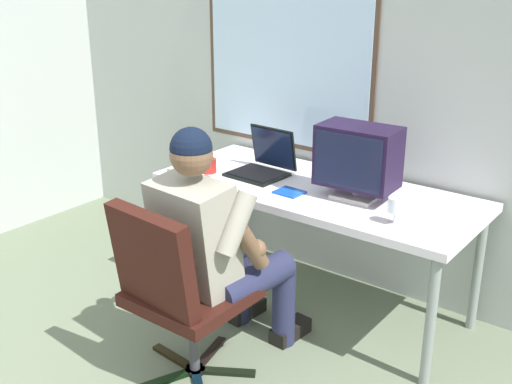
{
  "coord_description": "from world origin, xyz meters",
  "views": [
    {
      "loc": [
        1.59,
        -0.6,
        1.9
      ],
      "look_at": [
        -0.19,
        1.73,
        0.81
      ],
      "focal_mm": 44.59,
      "sensor_mm": 36.0,
      "label": 1
    }
  ],
  "objects_px": {
    "wine_glass": "(395,207)",
    "laptop": "(264,162)",
    "crt_monitor": "(358,157)",
    "cd_case": "(289,192)",
    "office_chair": "(175,285)",
    "person_seated": "(216,243)",
    "desk": "(316,197)",
    "coffee_mug": "(209,166)"
  },
  "relations": [
    {
      "from": "desk",
      "to": "person_seated",
      "type": "relative_size",
      "value": 1.46
    },
    {
      "from": "office_chair",
      "to": "crt_monitor",
      "type": "relative_size",
      "value": 2.19
    },
    {
      "from": "laptop",
      "to": "wine_glass",
      "type": "bearing_deg",
      "value": -13.65
    },
    {
      "from": "crt_monitor",
      "to": "coffee_mug",
      "type": "distance_m",
      "value": 0.91
    },
    {
      "from": "person_seated",
      "to": "coffee_mug",
      "type": "distance_m",
      "value": 0.8
    },
    {
      "from": "wine_glass",
      "to": "laptop",
      "type": "bearing_deg",
      "value": 166.35
    },
    {
      "from": "desk",
      "to": "person_seated",
      "type": "bearing_deg",
      "value": -96.9
    },
    {
      "from": "desk",
      "to": "cd_case",
      "type": "relative_size",
      "value": 12.18
    },
    {
      "from": "office_chair",
      "to": "person_seated",
      "type": "relative_size",
      "value": 0.75
    },
    {
      "from": "wine_glass",
      "to": "cd_case",
      "type": "height_order",
      "value": "wine_glass"
    },
    {
      "from": "desk",
      "to": "office_chair",
      "type": "height_order",
      "value": "office_chair"
    },
    {
      "from": "office_chair",
      "to": "crt_monitor",
      "type": "height_order",
      "value": "crt_monitor"
    },
    {
      "from": "office_chair",
      "to": "desk",
      "type": "bearing_deg",
      "value": 83.87
    },
    {
      "from": "office_chair",
      "to": "person_seated",
      "type": "height_order",
      "value": "person_seated"
    },
    {
      "from": "desk",
      "to": "laptop",
      "type": "bearing_deg",
      "value": 176.54
    },
    {
      "from": "desk",
      "to": "crt_monitor",
      "type": "relative_size",
      "value": 4.28
    },
    {
      "from": "cd_case",
      "to": "coffee_mug",
      "type": "distance_m",
      "value": 0.57
    },
    {
      "from": "office_chair",
      "to": "cd_case",
      "type": "xyz_separation_m",
      "value": [
        0.04,
        0.84,
        0.21
      ]
    },
    {
      "from": "office_chair",
      "to": "coffee_mug",
      "type": "distance_m",
      "value": 1.02
    },
    {
      "from": "person_seated",
      "to": "wine_glass",
      "type": "bearing_deg",
      "value": 39.55
    },
    {
      "from": "person_seated",
      "to": "laptop",
      "type": "distance_m",
      "value": 0.83
    },
    {
      "from": "person_seated",
      "to": "laptop",
      "type": "relative_size",
      "value": 3.78
    },
    {
      "from": "office_chair",
      "to": "laptop",
      "type": "height_order",
      "value": "laptop"
    },
    {
      "from": "laptop",
      "to": "crt_monitor",
      "type": "bearing_deg",
      "value": -3.0
    },
    {
      "from": "cd_case",
      "to": "coffee_mug",
      "type": "height_order",
      "value": "coffee_mug"
    },
    {
      "from": "laptop",
      "to": "cd_case",
      "type": "height_order",
      "value": "laptop"
    },
    {
      "from": "laptop",
      "to": "person_seated",
      "type": "bearing_deg",
      "value": -69.74
    },
    {
      "from": "wine_glass",
      "to": "cd_case",
      "type": "distance_m",
      "value": 0.63
    },
    {
      "from": "desk",
      "to": "wine_glass",
      "type": "height_order",
      "value": "wine_glass"
    },
    {
      "from": "person_seated",
      "to": "wine_glass",
      "type": "xyz_separation_m",
      "value": [
        0.65,
        0.54,
        0.17
      ]
    },
    {
      "from": "laptop",
      "to": "coffee_mug",
      "type": "xyz_separation_m",
      "value": [
        -0.27,
        -0.19,
        -0.03
      ]
    },
    {
      "from": "laptop",
      "to": "coffee_mug",
      "type": "height_order",
      "value": "laptop"
    },
    {
      "from": "cd_case",
      "to": "coffee_mug",
      "type": "xyz_separation_m",
      "value": [
        -0.57,
        -0.0,
        0.04
      ]
    },
    {
      "from": "office_chair",
      "to": "coffee_mug",
      "type": "height_order",
      "value": "office_chair"
    },
    {
      "from": "office_chair",
      "to": "person_seated",
      "type": "bearing_deg",
      "value": 86.03
    },
    {
      "from": "person_seated",
      "to": "crt_monitor",
      "type": "height_order",
      "value": "person_seated"
    },
    {
      "from": "desk",
      "to": "laptop",
      "type": "xyz_separation_m",
      "value": [
        -0.37,
        0.02,
        0.13
      ]
    },
    {
      "from": "office_chair",
      "to": "wine_glass",
      "type": "xyz_separation_m",
      "value": [
        0.67,
        0.8,
        0.29
      ]
    },
    {
      "from": "person_seated",
      "to": "cd_case",
      "type": "relative_size",
      "value": 8.36
    },
    {
      "from": "laptop",
      "to": "cd_case",
      "type": "relative_size",
      "value": 2.21
    },
    {
      "from": "wine_glass",
      "to": "cd_case",
      "type": "bearing_deg",
      "value": 176.34
    },
    {
      "from": "person_seated",
      "to": "cd_case",
      "type": "bearing_deg",
      "value": 87.7
    }
  ]
}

